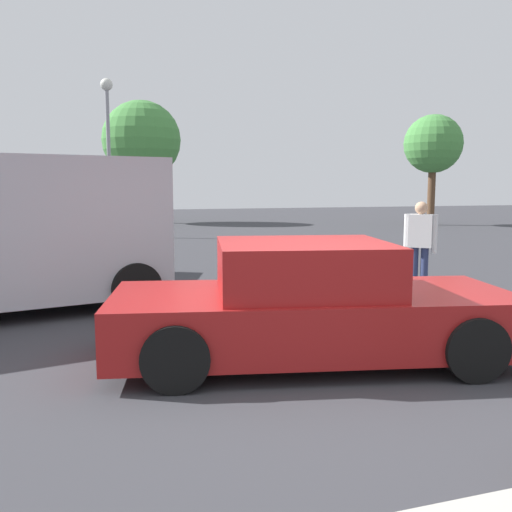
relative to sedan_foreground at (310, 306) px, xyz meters
name	(u,v)px	position (x,y,z in m)	size (l,w,h in m)	color
ground_plane	(305,368)	(-0.15, -0.24, -0.59)	(80.00, 80.00, 0.00)	#38383D
sedan_foreground	(310,306)	(0.00, 0.00, 0.00)	(4.53, 2.56, 1.29)	maroon
pedestrian	(420,239)	(3.35, 2.92, 0.37)	(0.46, 0.44, 1.62)	navy
light_post_mid	(108,129)	(-1.25, 15.80, 3.37)	(0.44, 0.44, 5.75)	gray
tree_back_left	(433,145)	(14.00, 17.69, 3.28)	(2.79, 2.79, 5.31)	brown
tree_back_right	(142,140)	(0.78, 23.46, 3.60)	(3.96, 3.96, 6.19)	brown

